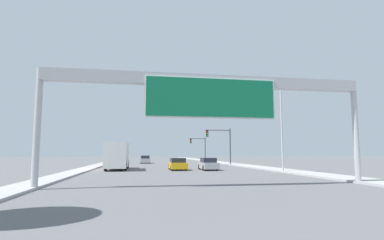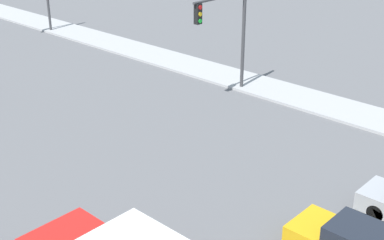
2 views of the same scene
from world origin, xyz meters
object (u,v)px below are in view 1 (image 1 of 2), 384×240
at_px(car_far_center, 208,164).
at_px(traffic_light_mid_block, 200,145).
at_px(sign_gantry, 211,92).
at_px(traffic_light_near_intersection, 222,140).
at_px(street_lamp_right, 279,119).
at_px(truck_box_primary, 118,156).
at_px(car_near_right, 177,164).
at_px(car_far_right, 145,160).

xyz_separation_m(car_far_center, traffic_light_mid_block, (5.52, 33.40, 3.05)).
xyz_separation_m(sign_gantry, traffic_light_near_intersection, (8.87, 30.10, -1.67)).
bearing_deg(street_lamp_right, truck_box_primary, 156.50).
relative_size(sign_gantry, traffic_light_mid_block, 3.66).
bearing_deg(sign_gantry, traffic_light_mid_block, 79.80).
xyz_separation_m(truck_box_primary, traffic_light_near_intersection, (15.87, 11.03, 2.44)).
distance_m(car_far_center, truck_box_primary, 10.81).
distance_m(car_near_right, traffic_light_near_intersection, 15.86).
height_order(sign_gantry, traffic_light_mid_block, sign_gantry).
xyz_separation_m(car_far_right, car_near_right, (3.50, -23.14, -0.03)).
distance_m(sign_gantry, street_lamp_right, 15.41).
xyz_separation_m(sign_gantry, car_far_center, (3.50, 16.70, -5.06)).
distance_m(sign_gantry, car_near_right, 18.12).
height_order(sign_gantry, street_lamp_right, street_lamp_right).
relative_size(car_far_right, truck_box_primary, 0.50).
height_order(car_far_center, traffic_light_near_intersection, traffic_light_near_intersection).
relative_size(sign_gantry, street_lamp_right, 2.12).
height_order(car_far_center, truck_box_primary, truck_box_primary).
bearing_deg(traffic_light_mid_block, truck_box_primary, -117.30).
bearing_deg(car_near_right, truck_box_primary, 166.55).
distance_m(car_far_right, traffic_light_mid_block, 16.04).
bearing_deg(traffic_light_mid_block, car_near_right, -105.41).
bearing_deg(traffic_light_mid_block, car_far_center, -99.38).
distance_m(car_far_center, street_lamp_right, 9.65).
bearing_deg(car_far_center, traffic_light_near_intersection, 68.17).
xyz_separation_m(car_near_right, car_far_center, (3.50, -0.69, 0.01)).
xyz_separation_m(car_near_right, street_lamp_right, (10.11, -5.76, 4.88)).
distance_m(car_far_right, car_near_right, 23.40).
bearing_deg(truck_box_primary, traffic_light_mid_block, 62.70).
height_order(truck_box_primary, traffic_light_mid_block, traffic_light_mid_block).
height_order(car_near_right, street_lamp_right, street_lamp_right).
height_order(truck_box_primary, street_lamp_right, street_lamp_right).
relative_size(car_near_right, car_far_center, 1.02).
distance_m(sign_gantry, traffic_light_mid_block, 50.95).
distance_m(car_far_right, traffic_light_near_intersection, 16.53).
height_order(traffic_light_mid_block, street_lamp_right, street_lamp_right).
bearing_deg(car_far_center, traffic_light_mid_block, 80.62).
xyz_separation_m(sign_gantry, car_far_right, (-3.50, 40.54, -5.04)).
distance_m(car_far_center, traffic_light_mid_block, 33.99).
bearing_deg(car_near_right, sign_gantry, -90.00).
distance_m(car_far_center, traffic_light_near_intersection, 14.83).
xyz_separation_m(traffic_light_mid_block, street_lamp_right, (1.09, -38.47, 1.83)).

